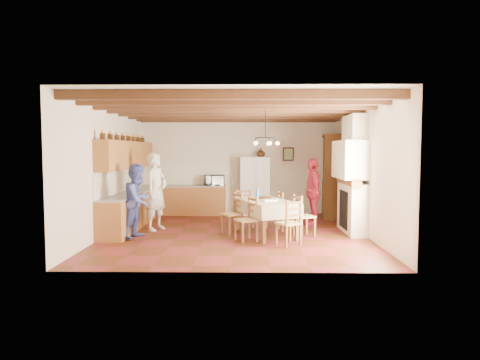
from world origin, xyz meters
The scene contains 31 objects.
floor centered at (0.00, 0.00, -0.01)m, with size 6.00×6.50×0.02m, color #4E2310.
ceiling centered at (0.00, 0.00, 3.01)m, with size 6.00×6.50×0.02m, color silver.
wall_back centered at (0.00, 3.26, 1.50)m, with size 6.00×0.02×3.00m, color beige.
wall_front centered at (0.00, -3.26, 1.50)m, with size 6.00×0.02×3.00m, color beige.
wall_left centered at (-3.01, 0.00, 1.50)m, with size 0.02×6.50×3.00m, color beige.
wall_right centered at (3.01, 0.00, 1.50)m, with size 0.02×6.50×3.00m, color beige.
ceiling_beams centered at (0.00, 0.00, 2.91)m, with size 6.00×6.30×0.16m, color #3B2413, non-canonical shape.
lower_cabinets_left centered at (-2.70, 1.05, 0.43)m, with size 0.60×4.30×0.86m, color brown.
lower_cabinets_back centered at (-1.55, 2.95, 0.43)m, with size 2.30×0.60×0.86m, color brown.
countertop_left centered at (-2.70, 1.05, 0.88)m, with size 0.62×4.30×0.04m, color gray.
countertop_back centered at (-1.55, 2.95, 0.88)m, with size 2.34×0.62×0.04m, color gray.
backsplash_left centered at (-2.98, 1.05, 1.20)m, with size 0.03×4.30×0.60m, color #ECE6CB.
backsplash_back centered at (-1.55, 3.23, 1.20)m, with size 2.30×0.03×0.60m, color #ECE6CB.
upper_cabinets centered at (-2.83, 1.05, 1.85)m, with size 0.35×4.20×0.70m, color brown.
fireplace centered at (2.72, 0.20, 1.40)m, with size 0.56×1.60×2.80m, color beige, non-canonical shape.
wall_picture centered at (1.55, 3.23, 1.85)m, with size 0.34×0.03×0.42m, color black.
refrigerator centered at (0.55, 3.03, 0.88)m, with size 0.88×0.73×1.77m, color white.
hutch centered at (2.75, 2.38, 1.21)m, with size 0.56×1.33×2.42m, color #39220D, non-canonical shape.
dining_table centered at (0.69, -0.19, 0.74)m, with size 1.57×2.10×0.82m.
chandelier centered at (0.69, -0.19, 2.25)m, with size 0.47×0.47×0.03m, color black.
chair_left_near centered at (0.25, -0.86, 0.48)m, with size 0.42×0.40×0.96m, color brown, non-canonical shape.
chair_left_far centered at (-0.09, -0.03, 0.48)m, with size 0.42×0.40×0.96m, color brown, non-canonical shape.
chair_right_near centered at (1.58, -0.31, 0.48)m, with size 0.42×0.40×0.96m, color brown, non-canonical shape.
chair_right_far centered at (1.27, 0.47, 0.48)m, with size 0.42×0.40×0.96m, color brown, non-canonical shape.
chair_end_near centered at (1.13, -1.24, 0.48)m, with size 0.42×0.40×0.96m, color brown, non-canonical shape.
chair_end_far centered at (0.21, 0.88, 0.48)m, with size 0.42×0.40×0.96m, color brown, non-canonical shape.
person_man centered at (-1.97, 0.41, 0.96)m, with size 0.70×0.46×1.92m, color silver.
person_woman_blue centered at (-2.19, -0.51, 0.83)m, with size 0.81×0.63×1.66m, color #4451A4.
person_woman_red centered at (1.99, 1.15, 0.88)m, with size 1.03×0.43×1.76m, color #C42944.
microwave centered at (-0.73, 2.95, 1.06)m, with size 0.57×0.38×0.31m, color silver.
fridge_vase centered at (0.69, 3.03, 1.90)m, with size 0.26×0.26×0.28m, color #39220D.
Camera 1 is at (0.26, -10.03, 1.97)m, focal length 32.00 mm.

